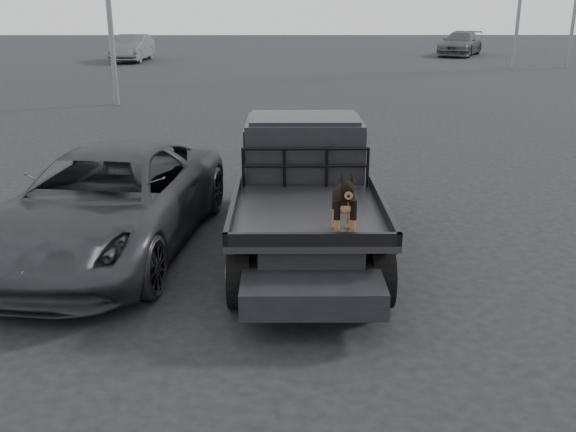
{
  "coord_description": "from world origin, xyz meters",
  "views": [
    {
      "loc": [
        -0.79,
        -6.78,
        3.46
      ],
      "look_at": [
        -0.74,
        -0.45,
        1.31
      ],
      "focal_mm": 40.0,
      "sensor_mm": 36.0,
      "label": 1
    }
  ],
  "objects_px": {
    "flatbed_ute": "(305,222)",
    "distant_car_a": "(132,48)",
    "parked_suv": "(108,202)",
    "dog": "(344,202)",
    "distant_car_b": "(460,44)"
  },
  "relations": [
    {
      "from": "flatbed_ute",
      "to": "dog",
      "type": "bearing_deg",
      "value": -77.89
    },
    {
      "from": "dog",
      "to": "distant_car_a",
      "type": "bearing_deg",
      "value": 106.7
    },
    {
      "from": "flatbed_ute",
      "to": "distant_car_a",
      "type": "xyz_separation_m",
      "value": [
        -9.07,
        29.76,
        0.29
      ]
    },
    {
      "from": "parked_suv",
      "to": "distant_car_a",
      "type": "height_order",
      "value": "distant_car_a"
    },
    {
      "from": "flatbed_ute",
      "to": "parked_suv",
      "type": "height_order",
      "value": "parked_suv"
    },
    {
      "from": "flatbed_ute",
      "to": "distant_car_b",
      "type": "xyz_separation_m",
      "value": [
        11.0,
        33.58,
        0.27
      ]
    },
    {
      "from": "dog",
      "to": "distant_car_b",
      "type": "bearing_deg",
      "value": 73.24
    },
    {
      "from": "parked_suv",
      "to": "dog",
      "type": "bearing_deg",
      "value": -22.88
    },
    {
      "from": "dog",
      "to": "distant_car_a",
      "type": "xyz_separation_m",
      "value": [
        -9.44,
        31.48,
        -0.54
      ]
    },
    {
      "from": "distant_car_b",
      "to": "parked_suv",
      "type": "bearing_deg",
      "value": -85.79
    },
    {
      "from": "flatbed_ute",
      "to": "distant_car_b",
      "type": "bearing_deg",
      "value": 71.86
    },
    {
      "from": "distant_car_a",
      "to": "dog",
      "type": "bearing_deg",
      "value": -71.43
    },
    {
      "from": "parked_suv",
      "to": "distant_car_b",
      "type": "xyz_separation_m",
      "value": [
        13.81,
        33.46,
        0.01
      ]
    },
    {
      "from": "parked_suv",
      "to": "flatbed_ute",
      "type": "bearing_deg",
      "value": 4.75
    },
    {
      "from": "parked_suv",
      "to": "distant_car_b",
      "type": "distance_m",
      "value": 36.2
    }
  ]
}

